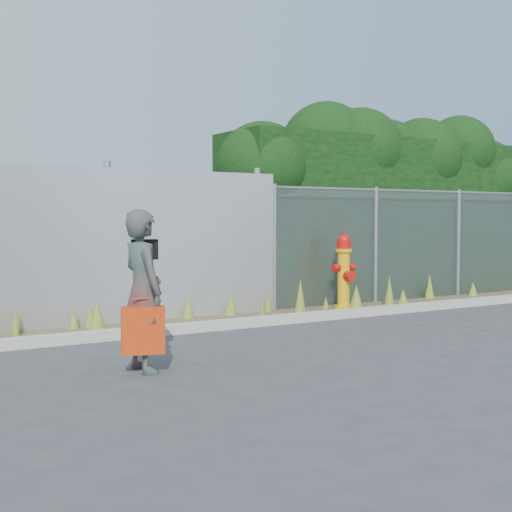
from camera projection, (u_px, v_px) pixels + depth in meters
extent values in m
plane|color=#353538|center=(340.00, 345.00, 8.41)|extent=(80.00, 80.00, 0.00)
cube|color=#A09C90|center=(259.00, 321.00, 9.93)|extent=(16.00, 0.22, 0.12)
cube|color=#4E3F2D|center=(237.00, 320.00, 10.44)|extent=(16.00, 1.20, 0.01)
cone|color=#596F21|center=(143.00, 318.00, 9.94)|extent=(0.14, 0.14, 0.21)
cone|color=#596F21|center=(429.00, 287.00, 13.12)|extent=(0.19, 0.19, 0.47)
cone|color=#596F21|center=(403.00, 297.00, 12.30)|extent=(0.19, 0.19, 0.26)
cone|color=#596F21|center=(356.00, 298.00, 11.52)|extent=(0.24, 0.24, 0.41)
cone|color=#596F21|center=(262.00, 308.00, 10.28)|extent=(0.09, 0.09, 0.41)
cone|color=#596F21|center=(154.00, 313.00, 9.97)|extent=(0.14, 0.14, 0.33)
cone|color=#596F21|center=(299.00, 309.00, 10.62)|extent=(0.17, 0.17, 0.30)
cone|color=#596F21|center=(473.00, 290.00, 13.60)|extent=(0.18, 0.18, 0.28)
cone|color=#596F21|center=(231.00, 305.00, 10.89)|extent=(0.20, 0.20, 0.34)
cone|color=#596F21|center=(389.00, 291.00, 12.09)|extent=(0.18, 0.18, 0.51)
cone|color=#596F21|center=(326.00, 304.00, 11.63)|extent=(0.10, 0.10, 0.21)
cone|color=#596F21|center=(189.00, 308.00, 10.50)|extent=(0.18, 0.18, 0.36)
cone|color=#596F21|center=(300.00, 298.00, 10.95)|extent=(0.19, 0.19, 0.55)
cone|color=#596F21|center=(97.00, 316.00, 9.49)|extent=(0.23, 0.23, 0.38)
cone|color=#596F21|center=(16.00, 321.00, 9.13)|extent=(0.14, 0.14, 0.36)
cone|color=#596F21|center=(90.00, 317.00, 9.60)|extent=(0.17, 0.17, 0.33)
cone|color=#596F21|center=(74.00, 319.00, 9.48)|extent=(0.13, 0.13, 0.32)
cone|color=#596F21|center=(16.00, 324.00, 8.93)|extent=(0.08, 0.08, 0.33)
cone|color=#596F21|center=(268.00, 301.00, 11.27)|extent=(0.10, 0.10, 0.37)
cylinder|color=gray|center=(108.00, 243.00, 10.09)|extent=(0.10, 0.10, 2.30)
cylinder|color=gray|center=(257.00, 240.00, 11.41)|extent=(0.10, 0.10, 2.30)
cube|color=gray|center=(419.00, 245.00, 13.15)|extent=(6.50, 0.03, 2.00)
cylinder|color=gray|center=(419.00, 191.00, 13.09)|extent=(6.50, 0.04, 0.04)
cylinder|color=gray|center=(274.00, 248.00, 11.45)|extent=(0.07, 0.07, 2.05)
cylinder|color=gray|center=(376.00, 245.00, 12.59)|extent=(0.07, 0.07, 2.05)
cylinder|color=gray|center=(458.00, 243.00, 13.70)|extent=(0.07, 0.07, 2.05)
cube|color=black|center=(394.00, 218.00, 14.12)|extent=(7.30, 1.60, 3.00)
sphere|color=black|center=(262.00, 168.00, 12.26)|extent=(1.61, 1.61, 1.61)
sphere|color=black|center=(286.00, 167.00, 13.02)|extent=(1.23, 1.23, 1.23)
sphere|color=black|center=(326.00, 148.00, 13.52)|extent=(1.74, 1.74, 1.74)
sphere|color=black|center=(360.00, 152.00, 13.52)|extent=(1.66, 1.66, 1.66)
sphere|color=black|center=(386.00, 154.00, 14.13)|extent=(1.38, 1.38, 1.38)
sphere|color=black|center=(421.00, 159.00, 14.32)|extent=(1.64, 1.64, 1.64)
sphere|color=black|center=(459.00, 152.00, 14.79)|extent=(1.50, 1.50, 1.50)
sphere|color=black|center=(479.00, 179.00, 15.36)|extent=(1.77, 1.77, 1.77)
cylinder|color=#DD9E0B|center=(343.00, 307.00, 11.74)|extent=(0.31, 0.31, 0.07)
cylinder|color=#DD9E0B|center=(344.00, 280.00, 11.72)|extent=(0.20, 0.20, 0.95)
cylinder|color=#DD9E0B|center=(344.00, 250.00, 11.69)|extent=(0.27, 0.27, 0.06)
cylinder|color=#B20F0A|center=(344.00, 246.00, 11.69)|extent=(0.23, 0.23, 0.11)
sphere|color=#B20F0A|center=(344.00, 241.00, 11.69)|extent=(0.21, 0.21, 0.21)
cylinder|color=#B20F0A|center=(344.00, 234.00, 11.68)|extent=(0.06, 0.06, 0.06)
cylinder|color=#B20F0A|center=(336.00, 268.00, 11.63)|extent=(0.11, 0.12, 0.12)
cylinder|color=#B20F0A|center=(351.00, 267.00, 11.79)|extent=(0.11, 0.12, 0.12)
cylinder|color=#B20F0A|center=(350.00, 276.00, 11.58)|extent=(0.17, 0.13, 0.17)
imported|color=#0E5C54|center=(143.00, 291.00, 6.92)|extent=(0.40, 0.59, 1.58)
cube|color=#A72609|center=(143.00, 330.00, 6.77)|extent=(0.41, 0.15, 0.45)
cylinder|color=#A72609|center=(143.00, 299.00, 6.75)|extent=(0.19, 0.02, 0.02)
cube|color=black|center=(145.00, 249.00, 7.14)|extent=(0.27, 0.11, 0.20)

